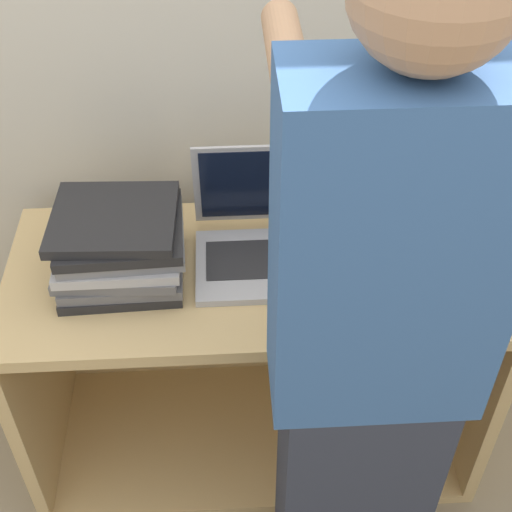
{
  "coord_description": "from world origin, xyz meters",
  "views": [
    {
      "loc": [
        -0.07,
        -1.07,
        2.02
      ],
      "look_at": [
        0.0,
        0.2,
        0.87
      ],
      "focal_mm": 50.0,
      "sensor_mm": 36.0,
      "label": 1
    }
  ],
  "objects": [
    {
      "name": "wall_back",
      "position": [
        0.0,
        0.68,
        1.2
      ],
      "size": [
        8.0,
        0.05,
        2.4
      ],
      "color": "beige",
      "rests_on": "ground_plane"
    },
    {
      "name": "cart",
      "position": [
        0.0,
        0.36,
        0.37
      ],
      "size": [
        1.3,
        0.57,
        0.75
      ],
      "color": "tan",
      "rests_on": "ground_plane"
    },
    {
      "name": "laptop_open",
      "position": [
        0.0,
        0.34,
        0.8
      ],
      "size": [
        0.3,
        0.32,
        0.29
      ],
      "color": "#B7B7BC",
      "rests_on": "cart"
    },
    {
      "name": "laptop_stack_left",
      "position": [
        -0.34,
        0.29,
        0.84
      ],
      "size": [
        0.33,
        0.3,
        0.19
      ],
      "color": "#232326",
      "rests_on": "cart"
    },
    {
      "name": "laptop_stack_right",
      "position": [
        0.33,
        0.29,
        0.84
      ],
      "size": [
        0.33,
        0.29,
        0.19
      ],
      "color": "gray",
      "rests_on": "cart"
    },
    {
      "name": "person",
      "position": [
        0.21,
        -0.19,
        0.91
      ],
      "size": [
        0.4,
        0.54,
        1.79
      ],
      "color": "#2D3342",
      "rests_on": "ground_plane"
    }
  ]
}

